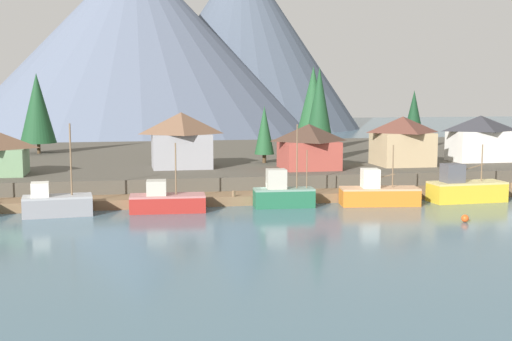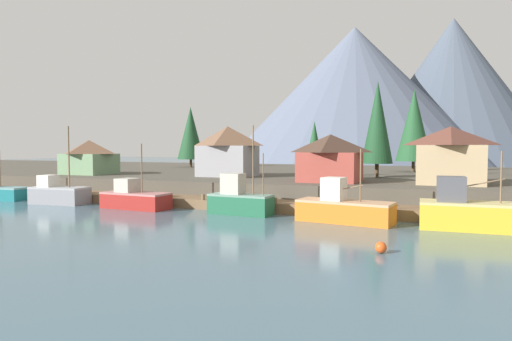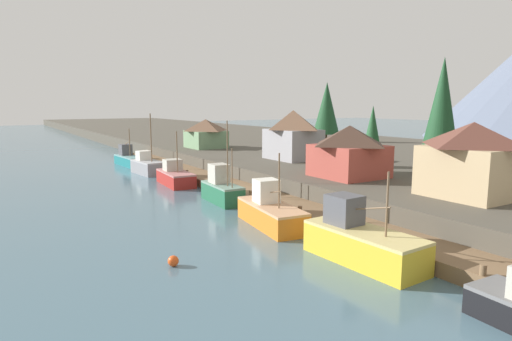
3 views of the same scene
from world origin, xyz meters
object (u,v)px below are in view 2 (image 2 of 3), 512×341
(fishing_boat_grey, at_px, (59,194))
(house_green, at_px, (89,157))
(fishing_boat_red, at_px, (135,198))
(conifer_mid_left, at_px, (414,125))
(conifer_near_right, at_px, (314,145))
(channel_buoy, at_px, (381,247))
(house_grey, at_px, (228,151))
(conifer_back_left, at_px, (377,122))
(fishing_boat_yellow, at_px, (472,213))
(fishing_boat_green, at_px, (239,200))
(house_tan, at_px, (450,155))
(conifer_mid_right, at_px, (191,133))
(house_red, at_px, (330,157))
(fishing_boat_orange, at_px, (343,208))

(fishing_boat_grey, xyz_separation_m, house_green, (-7.65, 13.17, 3.93))
(fishing_boat_red, xyz_separation_m, conifer_mid_left, (25.95, 38.09, 8.95))
(conifer_near_right, bearing_deg, channel_buoy, -68.17)
(fishing_boat_red, relative_size, house_grey, 1.01)
(conifer_back_left, bearing_deg, house_green, -167.72)
(conifer_mid_left, bearing_deg, house_grey, -136.63)
(fishing_boat_red, bearing_deg, house_green, 147.90)
(house_grey, bearing_deg, fishing_boat_yellow, -29.40)
(fishing_boat_green, height_order, house_tan, house_tan)
(channel_buoy, bearing_deg, conifer_mid_right, 130.53)
(fishing_boat_green, relative_size, house_grey, 1.14)
(fishing_boat_grey, bearing_deg, conifer_mid_right, 93.82)
(house_red, distance_m, conifer_near_right, 8.71)
(house_tan, relative_size, conifer_back_left, 0.55)
(conifer_mid_right, bearing_deg, conifer_back_left, -24.69)
(fishing_boat_grey, bearing_deg, fishing_boat_yellow, -4.90)
(house_tan, height_order, conifer_mid_left, conifer_mid_left)
(fishing_boat_orange, height_order, conifer_near_right, conifer_near_right)
(fishing_boat_yellow, xyz_separation_m, house_red, (-14.09, 12.47, 3.94))
(fishing_boat_yellow, bearing_deg, fishing_boat_orange, 179.19)
(house_red, bearing_deg, house_green, 178.90)
(house_tan, xyz_separation_m, conifer_near_right, (-16.67, 6.18, 1.13))
(fishing_boat_grey, height_order, fishing_boat_yellow, fishing_boat_grey)
(house_red, relative_size, conifer_back_left, 0.54)
(fishing_boat_orange, relative_size, house_red, 1.23)
(fishing_boat_red, distance_m, house_grey, 17.36)
(house_red, bearing_deg, house_grey, 165.24)
(fishing_boat_grey, bearing_deg, fishing_boat_red, -4.50)
(house_green, bearing_deg, fishing_boat_yellow, -14.65)
(fishing_boat_yellow, bearing_deg, conifer_near_right, 129.58)
(house_red, bearing_deg, fishing_boat_red, -145.59)
(fishing_boat_yellow, distance_m, conifer_mid_left, 39.63)
(house_red, height_order, conifer_back_left, conifer_back_left)
(fishing_boat_red, bearing_deg, fishing_boat_orange, 2.80)
(fishing_boat_grey, xyz_separation_m, fishing_boat_orange, (32.67, -0.26, 0.04))
(conifer_mid_left, relative_size, conifer_back_left, 1.05)
(fishing_boat_green, distance_m, house_green, 32.93)
(fishing_boat_grey, distance_m, conifer_back_left, 40.33)
(fishing_boat_grey, relative_size, house_green, 1.28)
(fishing_boat_orange, distance_m, conifer_mid_left, 39.62)
(house_tan, bearing_deg, conifer_near_right, 159.66)
(house_green, xyz_separation_m, house_grey, (21.16, 3.29, 0.92))
(fishing_boat_grey, xyz_separation_m, house_grey, (13.51, 16.46, 4.85))
(fishing_boat_red, height_order, conifer_back_left, conifer_back_left)
(house_grey, height_order, conifer_mid_right, conifer_mid_right)
(channel_buoy, bearing_deg, house_green, 151.93)
(channel_buoy, bearing_deg, fishing_boat_orange, 112.73)
(house_red, distance_m, conifer_back_left, 11.24)
(fishing_boat_green, height_order, house_red, fishing_boat_green)
(fishing_boat_yellow, xyz_separation_m, conifer_mid_right, (-48.84, 39.81, 8.00))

